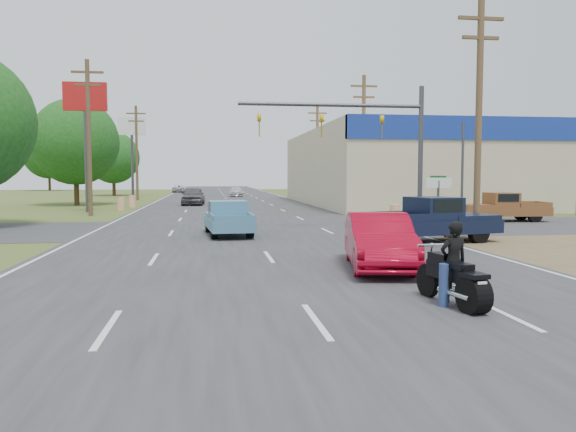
{
  "coord_description": "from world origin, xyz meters",
  "views": [
    {
      "loc": [
        -1.86,
        -9.68,
        2.61
      ],
      "look_at": [
        0.67,
        8.36,
        1.3
      ],
      "focal_mm": 35.0,
      "sensor_mm": 36.0,
      "label": 1
    }
  ],
  "objects": [
    {
      "name": "distant_car_white",
      "position": [
        -6.5,
        79.16,
        0.6
      ],
      "size": [
        2.1,
        4.34,
        1.19
      ],
      "primitive_type": "imported",
      "rotation": [
        0.0,
        0.0,
        3.11
      ],
      "color": "silver",
      "rests_on": "ground"
    },
    {
      "name": "dirt_verge",
      "position": [
        11.0,
        10.0,
        0.01
      ],
      "size": [
        8.0,
        18.0,
        0.01
      ],
      "primitive_type": "cube",
      "color": "brown",
      "rests_on": "ground"
    },
    {
      "name": "tree_6",
      "position": [
        -30.0,
        95.0,
        6.51
      ],
      "size": [
        8.82,
        8.82,
        10.92
      ],
      "color": "#422D19",
      "rests_on": "ground"
    },
    {
      "name": "barrel_3",
      "position": [
        -8.2,
        38.0,
        0.5
      ],
      "size": [
        0.56,
        0.56,
        1.0
      ],
      "primitive_type": "cylinder",
      "color": "orange",
      "rests_on": "ground"
    },
    {
      "name": "rider",
      "position": [
        2.93,
        0.8,
        0.81
      ],
      "size": [
        0.65,
        0.48,
        1.61
      ],
      "primitive_type": "imported",
      "rotation": [
        0.0,
        0.0,
        3.32
      ],
      "color": "black",
      "rests_on": "ground"
    },
    {
      "name": "distant_car_silver",
      "position": [
        1.48,
        60.79,
        0.61
      ],
      "size": [
        2.02,
        4.31,
        1.22
      ],
      "primitive_type": "imported",
      "rotation": [
        0.0,
        0.0,
        -0.08
      ],
      "color": "silver",
      "rests_on": "ground"
    },
    {
      "name": "pole_sign_left_far",
      "position": [
        -10.5,
        56.0,
        7.17
      ],
      "size": [
        3.0,
        0.35,
        9.2
      ],
      "color": "#3F3F44",
      "rests_on": "ground"
    },
    {
      "name": "street_name_sign",
      "position": [
        8.8,
        15.5,
        1.61
      ],
      "size": [
        0.8,
        0.08,
        2.61
      ],
      "color": "#3F3F44",
      "rests_on": "ground"
    },
    {
      "name": "barrel_2",
      "position": [
        -8.5,
        34.0,
        0.5
      ],
      "size": [
        0.56,
        0.56,
        1.0
      ],
      "primitive_type": "cylinder",
      "color": "orange",
      "rests_on": "ground"
    },
    {
      "name": "signal_mast",
      "position": [
        5.82,
        17.0,
        4.8
      ],
      "size": [
        9.12,
        0.4,
        7.0
      ],
      "color": "#3F3F44",
      "rests_on": "ground"
    },
    {
      "name": "ground",
      "position": [
        0.0,
        0.0,
        0.0
      ],
      "size": [
        200.0,
        200.0,
        0.0
      ],
      "primitive_type": "plane",
      "color": "#455522",
      "rests_on": "ground"
    },
    {
      "name": "barrel_1",
      "position": [
        8.4,
        20.5,
        0.5
      ],
      "size": [
        0.56,
        0.56,
        1.0
      ],
      "primitive_type": "cylinder",
      "color": "orange",
      "rests_on": "ground"
    },
    {
      "name": "utility_pole_2",
      "position": [
        9.5,
        31.0,
        5.32
      ],
      "size": [
        2.0,
        0.28,
        10.0
      ],
      "color": "#4C3823",
      "rests_on": "ground"
    },
    {
      "name": "tree_2",
      "position": [
        -14.2,
        66.0,
        4.95
      ],
      "size": [
        6.72,
        6.72,
        8.32
      ],
      "color": "#422D19",
      "rests_on": "ground"
    },
    {
      "name": "tree_1",
      "position": [
        -13.5,
        42.0,
        5.57
      ],
      "size": [
        7.56,
        7.56,
        9.36
      ],
      "color": "#422D19",
      "rests_on": "ground"
    },
    {
      "name": "lane_sign",
      "position": [
        8.2,
        14.0,
        1.9
      ],
      "size": [
        1.2,
        0.08,
        2.52
      ],
      "color": "#3F3F44",
      "rests_on": "ground"
    },
    {
      "name": "red_convertible",
      "position": [
        2.82,
        5.4,
        0.77
      ],
      "size": [
        2.4,
        4.9,
        1.55
      ],
      "primitive_type": "imported",
      "rotation": [
        0.0,
        0.0,
        -0.17
      ],
      "color": "#9D071D",
      "rests_on": "ground"
    },
    {
      "name": "navy_pickup",
      "position": [
        6.83,
        11.22,
        0.9
      ],
      "size": [
        5.68,
        3.17,
        1.78
      ],
      "rotation": [
        0.0,
        0.0,
        -1.35
      ],
      "color": "black",
      "rests_on": "ground"
    },
    {
      "name": "big_box_store",
      "position": [
        32.0,
        39.93,
        3.31
      ],
      "size": [
        50.0,
        28.1,
        6.6
      ],
      "color": "#B7A88C",
      "rests_on": "ground"
    },
    {
      "name": "main_road",
      "position": [
        0.0,
        40.0,
        0.01
      ],
      "size": [
        15.0,
        180.0,
        0.02
      ],
      "primitive_type": "cube",
      "color": "#2D2D30",
      "rests_on": "ground"
    },
    {
      "name": "utility_pole_5",
      "position": [
        -9.5,
        28.0,
        5.32
      ],
      "size": [
        2.0,
        0.28,
        10.0
      ],
      "color": "#4C3823",
      "rests_on": "ground"
    },
    {
      "name": "utility_pole_3",
      "position": [
        9.5,
        49.0,
        5.32
      ],
      "size": [
        2.0,
        0.28,
        10.0
      ],
      "color": "#4C3823",
      "rests_on": "ground"
    },
    {
      "name": "utility_pole_6",
      "position": [
        -9.5,
        52.0,
        5.32
      ],
      "size": [
        2.0,
        0.28,
        10.0
      ],
      "color": "#4C3823",
      "rests_on": "ground"
    },
    {
      "name": "tree_5",
      "position": [
        30.0,
        95.0,
        5.88
      ],
      "size": [
        7.98,
        7.98,
        9.88
      ],
      "color": "#422D19",
      "rests_on": "ground"
    },
    {
      "name": "distant_car_grey",
      "position": [
        -3.3,
        40.92,
        0.8
      ],
      "size": [
        2.1,
        4.79,
        1.6
      ],
      "primitive_type": "imported",
      "rotation": [
        0.0,
        0.0,
        -0.05
      ],
      "color": "#4D4D51",
      "rests_on": "ground"
    },
    {
      "name": "pole_sign_left_near",
      "position": [
        -10.5,
        32.0,
        7.17
      ],
      "size": [
        3.0,
        0.35,
        9.2
      ],
      "color": "#3F3F44",
      "rests_on": "ground"
    },
    {
      "name": "blue_pickup",
      "position": [
        -1.07,
        14.94,
        0.77
      ],
      "size": [
        2.14,
        4.72,
        1.52
      ],
      "rotation": [
        0.0,
        0.0,
        0.08
      ],
      "color": "black",
      "rests_on": "ground"
    },
    {
      "name": "barrel_0",
      "position": [
        8.0,
        12.0,
        0.5
      ],
      "size": [
        0.56,
        0.56,
        1.0
      ],
      "primitive_type": "cylinder",
      "color": "orange",
      "rests_on": "ground"
    },
    {
      "name": "brown_pickup",
      "position": [
        14.58,
        20.23,
        0.83
      ],
      "size": [
        5.08,
        2.21,
        1.65
      ],
      "rotation": [
        0.0,
        0.0,
        1.51
      ],
      "color": "black",
      "rests_on": "ground"
    },
    {
      "name": "cross_road",
      "position": [
        0.0,
        18.0,
        0.01
      ],
      "size": [
        120.0,
        10.0,
        0.02
      ],
      "primitive_type": "cube",
      "color": "#2D2D30",
      "rests_on": "ground"
    },
    {
      "name": "utility_pole_1",
      "position": [
        9.5,
        13.0,
        5.32
      ],
      "size": [
        2.0,
        0.28,
        10.0
      ],
      "color": "#4C3823",
      "rests_on": "ground"
    },
    {
      "name": "motorcycle",
      "position": [
        2.94,
        0.74,
        0.52
      ],
      "size": [
        0.84,
        2.32,
        1.18
      ],
      "rotation": [
        0.0,
        0.0,
        0.17
      ],
      "color": "black",
      "rests_on": "ground"
    }
  ]
}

